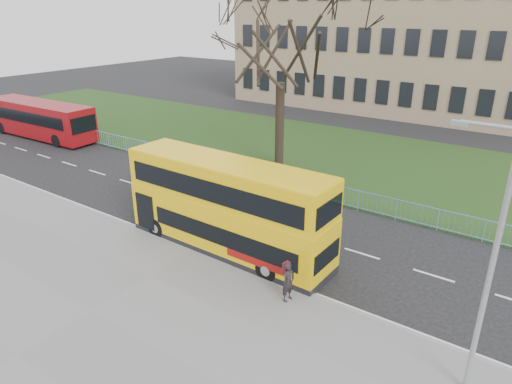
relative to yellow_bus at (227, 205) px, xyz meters
The scene contains 11 objects.
ground 2.44m from the yellow_bus, 154.44° to the left, with size 120.00×120.00×0.00m, color black.
pavement 6.66m from the yellow_bus, 99.77° to the right, with size 80.00×10.50×0.12m, color slate.
kerb 2.54m from the yellow_bus, 136.00° to the right, with size 80.00×0.20×0.14m, color gray.
grass_verge 15.00m from the yellow_bus, 94.14° to the left, with size 80.00×15.40×0.08m, color #1E3C16.
guard_railing 7.36m from the yellow_bus, 98.58° to the left, with size 40.00×0.12×1.10m, color #77AAD3, non-canonical shape.
bare_tree 12.11m from the yellow_bus, 111.18° to the left, with size 9.07×9.07×12.95m, color black, non-canonical shape.
civic_building 36.36m from the yellow_bus, 99.70° to the left, with size 30.00×15.00×14.00m, color #917A5C.
yellow_bus is the anchor object (origin of this frame).
red_bus 24.54m from the yellow_bus, 166.09° to the left, with size 10.88×2.90×2.85m.
pedestrian 4.69m from the yellow_bus, 23.56° to the right, with size 0.54×0.36×1.49m, color black.
street_lamp 10.63m from the yellow_bus, 13.76° to the right, with size 1.55×0.20×7.30m.
Camera 1 is at (12.13, -14.12, 9.81)m, focal length 32.00 mm.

